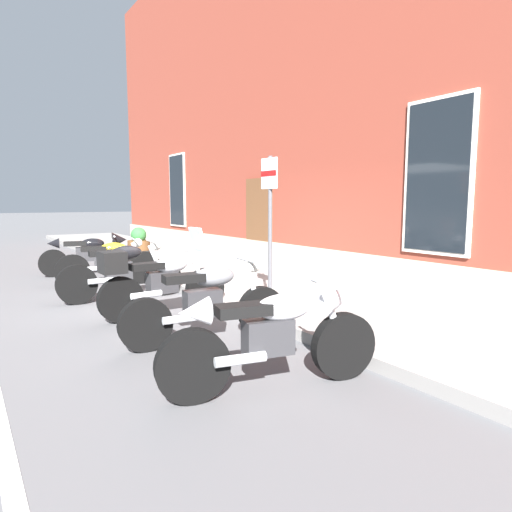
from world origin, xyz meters
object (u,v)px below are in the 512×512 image
(parking_sign, at_px, (270,210))
(motorcycle_grey_naked, at_px, (208,302))
(motorcycle_black_naked, at_px, (123,271))
(motorcycle_black_sport, at_px, (92,252))
(motorcycle_yellow_naked, at_px, (110,262))
(barrel_planter, at_px, (139,247))
(motorcycle_silver_touring, at_px, (158,280))
(motorcycle_white_sport, at_px, (281,330))

(parking_sign, bearing_deg, motorcycle_grey_naked, -66.00)
(motorcycle_black_naked, distance_m, motorcycle_grey_naked, 2.91)
(motorcycle_black_sport, xyz_separation_m, motorcycle_black_naked, (3.03, -0.23, -0.04))
(motorcycle_yellow_naked, bearing_deg, motorcycle_grey_naked, -0.62)
(motorcycle_yellow_naked, height_order, parking_sign, parking_sign)
(motorcycle_black_naked, relative_size, barrel_planter, 2.39)
(motorcycle_yellow_naked, xyz_separation_m, barrel_planter, (-2.24, 1.39, 0.04))
(barrel_planter, bearing_deg, motorcycle_silver_touring, -16.28)
(motorcycle_grey_naked, height_order, parking_sign, parking_sign)
(motorcycle_grey_naked, relative_size, motorcycle_white_sport, 1.01)
(parking_sign, height_order, barrel_planter, parking_sign)
(motorcycle_black_naked, height_order, motorcycle_white_sport, motorcycle_black_naked)
(motorcycle_black_naked, xyz_separation_m, motorcycle_silver_touring, (1.42, 0.09, 0.05))
(barrel_planter, bearing_deg, motorcycle_black_sport, -64.92)
(motorcycle_yellow_naked, distance_m, parking_sign, 4.10)
(parking_sign, bearing_deg, motorcycle_black_naked, -147.15)
(motorcycle_yellow_naked, bearing_deg, barrel_planter, 148.08)
(motorcycle_silver_touring, bearing_deg, barrel_planter, 163.72)
(motorcycle_black_naked, bearing_deg, motorcycle_silver_touring, 3.64)
(motorcycle_grey_naked, xyz_separation_m, parking_sign, (-0.60, 1.35, 1.10))
(motorcycle_black_naked, bearing_deg, motorcycle_yellow_naked, 172.75)
(motorcycle_silver_touring, xyz_separation_m, motorcycle_grey_naked, (1.48, 0.04, -0.06))
(motorcycle_silver_touring, height_order, parking_sign, parking_sign)
(motorcycle_black_sport, distance_m, motorcycle_yellow_naked, 1.61)
(motorcycle_white_sport, xyz_separation_m, barrel_planter, (-8.14, 1.54, -0.03))
(motorcycle_black_sport, xyz_separation_m, motorcycle_yellow_naked, (1.61, -0.05, -0.06))
(motorcycle_black_naked, xyz_separation_m, motorcycle_grey_naked, (2.91, 0.13, -0.01))
(motorcycle_black_sport, height_order, motorcycle_grey_naked, motorcycle_grey_naked)
(motorcycle_yellow_naked, height_order, barrel_planter, barrel_planter)
(motorcycle_black_naked, xyz_separation_m, parking_sign, (2.30, 1.49, 1.09))
(motorcycle_black_sport, height_order, motorcycle_white_sport, motorcycle_white_sport)
(motorcycle_grey_naked, height_order, barrel_planter, barrel_planter)
(motorcycle_black_sport, distance_m, motorcycle_black_naked, 3.04)
(motorcycle_grey_naked, distance_m, barrel_planter, 6.72)
(motorcycle_white_sport, bearing_deg, barrel_planter, 169.31)
(motorcycle_silver_touring, distance_m, motorcycle_grey_naked, 1.48)
(motorcycle_yellow_naked, xyz_separation_m, motorcycle_white_sport, (5.90, -0.14, 0.07))
(motorcycle_yellow_naked, relative_size, motorcycle_grey_naked, 0.96)
(motorcycle_black_sport, xyz_separation_m, motorcycle_white_sport, (7.51, -0.20, 0.01))
(motorcycle_silver_touring, height_order, motorcycle_white_sport, motorcycle_silver_touring)
(parking_sign, distance_m, barrel_planter, 6.05)
(motorcycle_black_sport, xyz_separation_m, motorcycle_grey_naked, (5.93, -0.10, -0.05))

